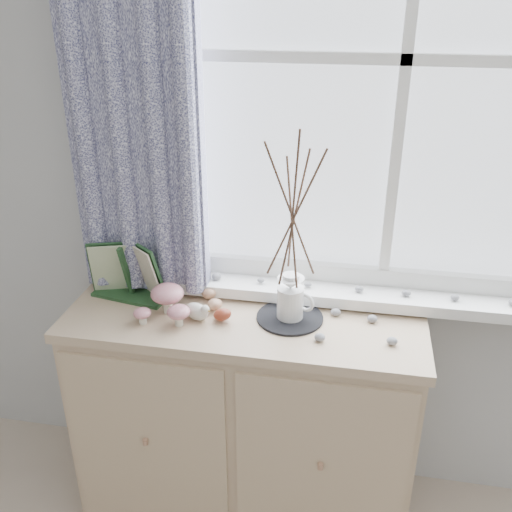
{
  "coord_description": "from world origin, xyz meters",
  "views": [
    {
      "loc": [
        0.19,
        0.16,
        1.85
      ],
      "look_at": [
        -0.1,
        1.7,
        1.1
      ],
      "focal_mm": 40.0,
      "sensor_mm": 36.0,
      "label": 1
    }
  ],
  "objects_px": {
    "sideboard": "(245,416)",
    "botanical_book": "(125,273)",
    "twig_pitcher": "(293,211)",
    "toadstool_cluster": "(167,300)"
  },
  "relations": [
    {
      "from": "botanical_book",
      "to": "twig_pitcher",
      "type": "bearing_deg",
      "value": 9.17
    },
    {
      "from": "toadstool_cluster",
      "to": "twig_pitcher",
      "type": "relative_size",
      "value": 0.28
    },
    {
      "from": "twig_pitcher",
      "to": "botanical_book",
      "type": "bearing_deg",
      "value": -156.6
    },
    {
      "from": "sideboard",
      "to": "twig_pitcher",
      "type": "xyz_separation_m",
      "value": [
        0.15,
        0.02,
        0.8
      ]
    },
    {
      "from": "sideboard",
      "to": "botanical_book",
      "type": "xyz_separation_m",
      "value": [
        -0.42,
        0.03,
        0.53
      ]
    },
    {
      "from": "sideboard",
      "to": "twig_pitcher",
      "type": "relative_size",
      "value": 1.81
    },
    {
      "from": "sideboard",
      "to": "toadstool_cluster",
      "type": "distance_m",
      "value": 0.55
    },
    {
      "from": "botanical_book",
      "to": "toadstool_cluster",
      "type": "xyz_separation_m",
      "value": [
        0.17,
        -0.07,
        -0.05
      ]
    },
    {
      "from": "botanical_book",
      "to": "twig_pitcher",
      "type": "distance_m",
      "value": 0.63
    },
    {
      "from": "botanical_book",
      "to": "twig_pitcher",
      "type": "xyz_separation_m",
      "value": [
        0.57,
        -0.01,
        0.27
      ]
    }
  ]
}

